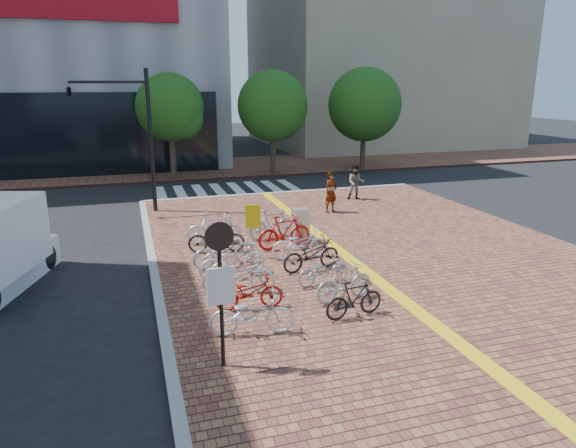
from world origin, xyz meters
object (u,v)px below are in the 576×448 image
object	(u,v)px
bike_7	(354,299)
pedestrian_a	(331,192)
bike_12	(284,232)
bike_4	(224,250)
bike_9	(323,270)
bike_2	(239,275)
bike_1	(249,292)
bike_3	(233,260)
pedestrian_b	(356,182)
bike_6	(214,229)
bike_11	(300,243)
traffic_light_pole	(114,115)
bike_10	(311,254)
bike_5	(216,238)
bike_13	(272,224)
yellow_sign	(253,222)
notice_sign	(221,278)
bike_0	(252,314)
bike_8	(345,282)
utility_box	(301,225)

from	to	relation	value
bike_7	pedestrian_a	bearing A→B (deg)	-27.01
bike_12	bike_7	bearing A→B (deg)	172.10
bike_4	bike_9	size ratio (longest dim) A/B	1.22
bike_2	bike_1	bearing A→B (deg)	-165.79
bike_3	pedestrian_b	bearing A→B (deg)	-53.49
bike_3	bike_6	xyz separation A→B (m)	(-0.00, 3.23, 0.04)
bike_3	bike_12	size ratio (longest dim) A/B	1.06
bike_11	traffic_light_pole	xyz separation A→B (m)	(-5.40, 7.81, 3.63)
bike_9	bike_10	world-z (taller)	bike_10
bike_2	bike_4	world-z (taller)	bike_4
bike_3	pedestrian_b	distance (m)	11.22
bike_5	pedestrian_a	size ratio (longest dim) A/B	1.05
bike_1	bike_11	bearing A→B (deg)	-32.50
bike_10	bike_13	xyz separation A→B (m)	(-0.23, 3.45, 0.05)
bike_7	bike_1	bearing A→B (deg)	54.54
pedestrian_b	yellow_sign	size ratio (longest dim) A/B	0.95
bike_4	bike_7	distance (m)	4.94
bike_6	traffic_light_pole	bearing A→B (deg)	36.08
bike_2	notice_sign	xyz separation A→B (m)	(-1.05, -3.48, 1.36)
bike_3	bike_4	bearing A→B (deg)	-6.95
bike_7	bike_3	bearing A→B (deg)	25.19
bike_6	bike_0	bearing A→B (deg)	-174.69
bike_12	bike_8	bearing A→B (deg)	174.21
bike_1	bike_7	bearing A→B (deg)	-113.08
bike_0	utility_box	bearing A→B (deg)	-18.21
bike_7	pedestrian_b	world-z (taller)	pedestrian_b
notice_sign	traffic_light_pole	distance (m)	13.81
bike_9	bike_3	bearing A→B (deg)	50.72
bike_4	bike_9	bearing A→B (deg)	-144.61
bike_2	bike_6	bearing A→B (deg)	10.82
bike_6	bike_1	bearing A→B (deg)	-172.69
bike_11	bike_9	bearing A→B (deg)	178.86
bike_9	pedestrian_a	xyz separation A→B (m)	(3.28, 7.56, 0.46)
bike_13	pedestrian_a	distance (m)	4.56
bike_10	bike_13	bearing A→B (deg)	-5.50
bike_11	bike_1	bearing A→B (deg)	144.68
bike_3	traffic_light_pole	bearing A→B (deg)	8.07
bike_6	bike_9	world-z (taller)	bike_6
bike_0	traffic_light_pole	distance (m)	13.17
bike_5	notice_sign	xyz separation A→B (m)	(-1.07, -7.06, 1.38)
yellow_sign	bike_5	bearing A→B (deg)	137.54
bike_2	bike_13	world-z (taller)	bike_13
bike_9	bike_7	bearing A→B (deg)	168.22
bike_8	yellow_sign	bearing A→B (deg)	9.18
bike_3	bike_9	distance (m)	2.60
bike_11	yellow_sign	size ratio (longest dim) A/B	1.07
bike_0	pedestrian_a	size ratio (longest dim) A/B	1.06
utility_box	traffic_light_pole	bearing A→B (deg)	133.93
bike_0	bike_6	size ratio (longest dim) A/B	0.99
bike_7	bike_13	distance (m)	6.74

